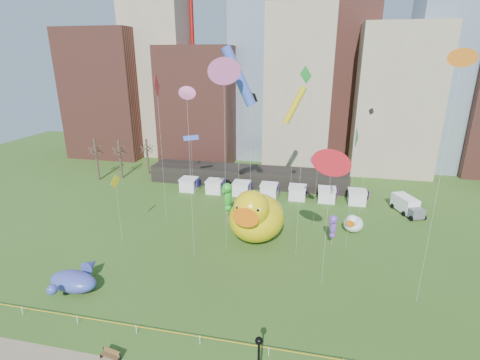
% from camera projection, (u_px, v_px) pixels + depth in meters
% --- Properties ---
extents(ground, '(160.00, 160.00, 0.00)m').
position_uv_depth(ground, '(200.00, 344.00, 31.33)').
color(ground, '#375119').
rests_on(ground, ground).
extents(skyline, '(101.00, 23.00, 68.00)m').
position_uv_depth(skyline, '(292.00, 67.00, 80.40)').
color(skyline, brown).
rests_on(skyline, ground).
extents(pavilion, '(38.00, 6.00, 3.20)m').
position_uv_depth(pavilion, '(248.00, 176.00, 70.45)').
color(pavilion, black).
rests_on(pavilion, ground).
extents(vendor_tents, '(33.24, 2.80, 2.40)m').
position_uv_depth(vendor_tents, '(269.00, 191.00, 64.05)').
color(vendor_tents, white).
rests_on(vendor_tents, ground).
extents(bare_trees, '(8.44, 6.44, 8.50)m').
position_uv_depth(bare_trees, '(121.00, 158.00, 73.58)').
color(bare_trees, '#382B21').
rests_on(bare_trees, ground).
extents(caution_tape, '(50.00, 0.06, 0.90)m').
position_uv_depth(caution_tape, '(200.00, 338.00, 31.11)').
color(caution_tape, white).
rests_on(caution_tape, ground).
extents(big_duck, '(8.25, 10.56, 7.87)m').
position_uv_depth(big_duck, '(256.00, 216.00, 48.01)').
color(big_duck, yellow).
rests_on(big_duck, ground).
extents(small_duck, '(3.58, 4.07, 2.86)m').
position_uv_depth(small_duck, '(353.00, 223.00, 51.10)').
color(small_duck, white).
rests_on(small_duck, ground).
extents(seahorse_green, '(1.78, 2.06, 6.46)m').
position_uv_depth(seahorse_green, '(228.00, 195.00, 52.43)').
color(seahorse_green, silver).
rests_on(seahorse_green, ground).
extents(seahorse_purple, '(1.35, 1.55, 4.40)m').
position_uv_depth(seahorse_purple, '(333.00, 225.00, 46.68)').
color(seahorse_purple, silver).
rests_on(seahorse_purple, ground).
extents(whale_inflatable, '(5.69, 7.06, 2.41)m').
position_uv_depth(whale_inflatable, '(74.00, 280.00, 38.46)').
color(whale_inflatable, '#533694').
rests_on(whale_inflatable, ground).
extents(park_bench, '(1.81, 0.88, 0.88)m').
position_uv_depth(park_bench, '(111.00, 354.00, 29.63)').
color(park_bench, '#54381C').
rests_on(park_bench, footpath).
extents(lamppost, '(0.57, 0.57, 5.50)m').
position_uv_depth(lamppost, '(259.00, 360.00, 25.43)').
color(lamppost, black).
rests_on(lamppost, footpath).
extents(box_truck, '(4.31, 6.39, 2.56)m').
position_uv_depth(box_truck, '(407.00, 205.00, 57.36)').
color(box_truck, white).
rests_on(box_truck, ground).
extents(kite_0, '(2.63, 1.45, 15.29)m').
position_uv_depth(kite_0, '(332.00, 163.00, 35.06)').
color(kite_0, silver).
rests_on(kite_0, ground).
extents(kite_1, '(2.22, 2.50, 23.67)m').
position_uv_depth(kite_1, '(224.00, 71.00, 39.42)').
color(kite_1, silver).
rests_on(kite_1, ground).
extents(kite_2, '(2.58, 3.68, 18.71)m').
position_uv_depth(kite_2, '(251.00, 97.00, 53.37)').
color(kite_2, silver).
rests_on(kite_2, ground).
extents(kite_3, '(0.41, 2.26, 15.84)m').
position_uv_depth(kite_3, '(357.00, 138.00, 42.09)').
color(kite_3, silver).
rests_on(kite_3, ground).
extents(kite_4, '(3.59, 1.45, 19.58)m').
position_uv_depth(kite_4, '(295.00, 105.00, 55.47)').
color(kite_4, silver).
rests_on(kite_4, ground).
extents(kite_5, '(4.49, 2.24, 25.08)m').
position_uv_depth(kite_5, '(239.00, 76.00, 43.67)').
color(kite_5, silver).
rests_on(kite_5, ground).
extents(kite_6, '(1.40, 0.90, 24.35)m').
position_uv_depth(kite_6, '(462.00, 60.00, 29.21)').
color(kite_6, silver).
rests_on(kite_6, ground).
extents(kite_7, '(1.61, 1.30, 11.17)m').
position_uv_depth(kite_7, '(318.00, 162.00, 48.74)').
color(kite_7, silver).
rests_on(kite_7, ground).
extents(kite_8, '(0.74, 3.14, 21.60)m').
position_uv_depth(kite_8, '(157.00, 88.00, 48.40)').
color(kite_8, silver).
rests_on(kite_8, ground).
extents(kite_9, '(1.45, 0.45, 20.71)m').
position_uv_depth(kite_9, '(187.00, 94.00, 38.62)').
color(kite_9, silver).
rests_on(kite_9, ground).
extents(kite_10, '(1.07, 2.33, 16.58)m').
position_uv_depth(kite_10, '(371.00, 112.00, 52.10)').
color(kite_10, silver).
rests_on(kite_10, ground).
extents(kite_11, '(1.23, 1.51, 22.79)m').
position_uv_depth(kite_11, '(305.00, 85.00, 38.87)').
color(kite_11, silver).
rests_on(kite_11, ground).
extents(kite_12, '(0.35, 1.80, 9.47)m').
position_uv_depth(kite_12, '(115.00, 183.00, 46.14)').
color(kite_12, silver).
rests_on(kite_12, ground).
extents(kite_13, '(2.24, 1.84, 11.65)m').
position_uv_depth(kite_13, '(191.00, 138.00, 58.21)').
color(kite_13, silver).
rests_on(kite_13, ground).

